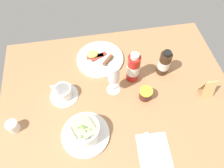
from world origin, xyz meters
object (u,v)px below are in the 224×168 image
at_px(breakfast_plate, 100,58).
at_px(sauce_bottle_red, 133,68).
at_px(porridge_bowl, 85,131).
at_px(sauce_bottle_brown, 164,63).
at_px(creamer_jug, 13,126).
at_px(wine_glass, 114,75).
at_px(cutlery_setting, 154,152).
at_px(menu_card, 208,88).
at_px(coffee_cup, 63,92).
at_px(jam_jar, 146,94).

bearing_deg(breakfast_plate, sauce_bottle_red, -45.18).
height_order(porridge_bowl, sauce_bottle_brown, sauce_bottle_brown).
height_order(creamer_jug, wine_glass, wine_glass).
bearing_deg(porridge_bowl, cutlery_setting, -24.03).
bearing_deg(sauce_bottle_brown, menu_card, -44.24).
bearing_deg(menu_card, coffee_cup, 171.29).
distance_m(sauce_bottle_brown, breakfast_plate, 0.33).
height_order(coffee_cup, jam_jar, coffee_cup).
bearing_deg(sauce_bottle_brown, wine_glass, -166.22).
distance_m(jam_jar, sauce_bottle_red, 0.13).
height_order(creamer_jug, sauce_bottle_red, sauce_bottle_red).
height_order(wine_glass, menu_card, wine_glass).
height_order(coffee_cup, wine_glass, wine_glass).
distance_m(porridge_bowl, wine_glass, 0.27).
distance_m(jam_jar, breakfast_plate, 0.32).
xyz_separation_m(wine_glass, jam_jar, (0.14, -0.07, -0.09)).
bearing_deg(breakfast_plate, wine_glass, -78.69).
height_order(creamer_jug, jam_jar, same).
relative_size(wine_glass, sauce_bottle_brown, 1.23).
relative_size(jam_jar, sauce_bottle_brown, 0.41).
bearing_deg(cutlery_setting, sauce_bottle_red, 91.06).
xyz_separation_m(wine_glass, sauce_bottle_red, (0.10, 0.05, -0.04)).
bearing_deg(coffee_cup, wine_glass, -1.48).
bearing_deg(breakfast_plate, creamer_jug, -142.37).
xyz_separation_m(wine_glass, menu_card, (0.42, -0.09, -0.07)).
relative_size(creamer_jug, breakfast_plate, 0.23).
distance_m(creamer_jug, jam_jar, 0.59).
bearing_deg(jam_jar, menu_card, -5.56).
distance_m(wine_glass, menu_card, 0.44).
relative_size(cutlery_setting, sauce_bottle_red, 1.00).
height_order(cutlery_setting, sauce_bottle_red, sauce_bottle_red).
distance_m(wine_glass, jam_jar, 0.18).
relative_size(sauce_bottle_brown, breakfast_plate, 0.60).
bearing_deg(breakfast_plate, menu_card, -32.15).
relative_size(sauce_bottle_brown, sauce_bottle_red, 0.85).
height_order(wine_glass, sauce_bottle_brown, wine_glass).
xyz_separation_m(porridge_bowl, menu_card, (0.58, 0.11, 0.01)).
bearing_deg(wine_glass, menu_card, -12.64).
xyz_separation_m(cutlery_setting, sauce_bottle_red, (-0.01, 0.37, 0.08)).
distance_m(porridge_bowl, jam_jar, 0.32).
bearing_deg(sauce_bottle_brown, creamer_jug, -165.30).
relative_size(porridge_bowl, creamer_jug, 3.58).
bearing_deg(creamer_jug, menu_card, 1.86).
bearing_deg(sauce_bottle_brown, breakfast_plate, 156.24).
distance_m(wine_glass, sauce_bottle_brown, 0.27).
relative_size(cutlery_setting, menu_card, 1.77).
xyz_separation_m(wine_glass, sauce_bottle_brown, (0.26, 0.06, -0.05)).
bearing_deg(menu_card, cutlery_setting, -144.13).
distance_m(porridge_bowl, menu_card, 0.59).
height_order(coffee_cup, breakfast_plate, coffee_cup).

